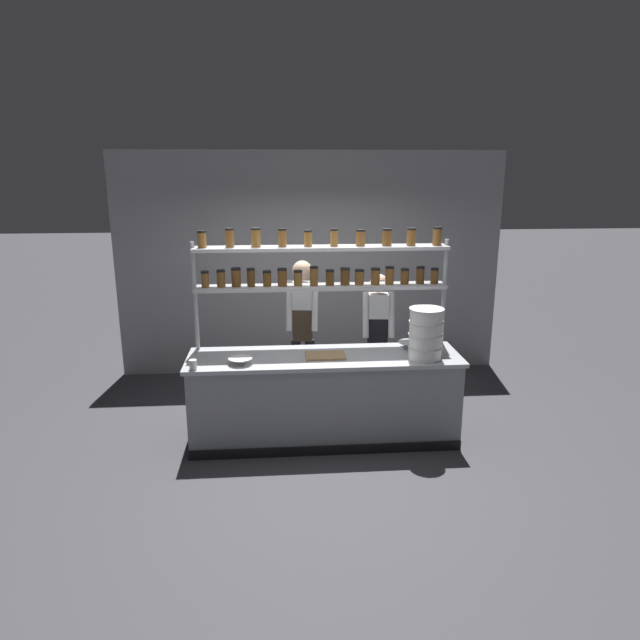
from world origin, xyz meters
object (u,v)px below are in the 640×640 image
(chef_left, at_px, (303,325))
(serving_cup_front, at_px, (193,365))
(spice_shelf_unit, at_px, (322,271))
(cutting_board, at_px, (325,356))
(prep_bowl_near_left, at_px, (410,345))
(chef_center, at_px, (378,333))
(container_stack, at_px, (426,334))
(prep_bowl_center_front, at_px, (240,361))

(chef_left, relative_size, serving_cup_front, 18.35)
(spice_shelf_unit, bearing_deg, cutting_board, -89.30)
(prep_bowl_near_left, xyz_separation_m, serving_cup_front, (-2.20, -0.48, 0.01))
(chef_center, xyz_separation_m, serving_cup_front, (-1.95, -1.04, 0.04))
(cutting_board, xyz_separation_m, serving_cup_front, (-1.28, -0.28, 0.04))
(cutting_board, bearing_deg, prep_bowl_near_left, 12.72)
(chef_left, height_order, chef_center, chef_left)
(container_stack, xyz_separation_m, cutting_board, (-0.99, 0.14, -0.25))
(container_stack, relative_size, serving_cup_front, 5.38)
(spice_shelf_unit, distance_m, chef_center, 1.12)
(chef_center, height_order, prep_bowl_near_left, chef_center)
(spice_shelf_unit, relative_size, container_stack, 5.13)
(prep_bowl_near_left, bearing_deg, prep_bowl_center_front, -168.19)
(serving_cup_front, bearing_deg, spice_shelf_unit, 26.64)
(container_stack, distance_m, prep_bowl_center_front, 1.84)
(spice_shelf_unit, distance_m, container_stack, 1.24)
(prep_bowl_near_left, bearing_deg, spice_shelf_unit, 170.32)
(spice_shelf_unit, bearing_deg, chef_center, 30.39)
(spice_shelf_unit, height_order, prep_bowl_center_front, spice_shelf_unit)
(cutting_board, bearing_deg, prep_bowl_center_front, -169.17)
(cutting_board, bearing_deg, chef_left, 102.93)
(chef_left, xyz_separation_m, container_stack, (1.17, -0.96, 0.15))
(cutting_board, height_order, prep_bowl_center_front, prep_bowl_center_front)
(chef_center, relative_size, container_stack, 3.12)
(container_stack, bearing_deg, chef_center, 109.32)
(spice_shelf_unit, height_order, cutting_board, spice_shelf_unit)
(spice_shelf_unit, xyz_separation_m, container_stack, (0.99, -0.50, -0.55))
(chef_left, relative_size, prep_bowl_center_front, 7.51)
(chef_left, distance_m, serving_cup_front, 1.55)
(prep_bowl_center_front, relative_size, serving_cup_front, 2.44)
(prep_bowl_near_left, xyz_separation_m, prep_bowl_center_front, (-1.76, -0.37, -0.00))
(chef_center, bearing_deg, spice_shelf_unit, -144.27)
(container_stack, distance_m, prep_bowl_near_left, 0.42)
(spice_shelf_unit, bearing_deg, container_stack, -26.90)
(chef_center, bearing_deg, chef_left, -178.95)
(cutting_board, bearing_deg, container_stack, -8.00)
(chef_center, distance_m, cutting_board, 1.01)
(spice_shelf_unit, bearing_deg, chef_left, 111.87)
(chef_center, relative_size, cutting_board, 4.05)
(spice_shelf_unit, relative_size, cutting_board, 6.65)
(prep_bowl_center_front, height_order, serving_cup_front, serving_cup_front)
(serving_cup_front, bearing_deg, prep_bowl_center_front, 14.83)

